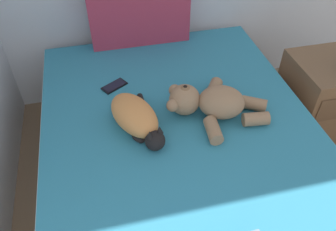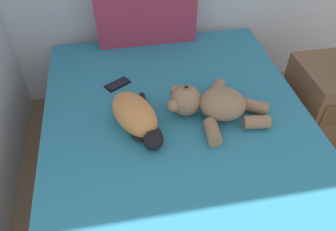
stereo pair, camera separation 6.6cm
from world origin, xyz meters
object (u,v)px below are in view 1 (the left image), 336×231
object	(u,v)px
cell_phone	(114,86)
patterned_cushion	(139,6)
bed	(181,163)
cat	(136,117)
nightstand	(318,101)
teddy_bear	(211,102)

from	to	relation	value
cell_phone	patterned_cushion	bearing A→B (deg)	62.57
patterned_cushion	bed	bearing A→B (deg)	-86.58
cat	cell_phone	xyz separation A→B (m)	(-0.07, 0.37, -0.07)
cat	nightstand	world-z (taller)	cat
bed	nightstand	world-z (taller)	nightstand
bed	patterned_cushion	xyz separation A→B (m)	(-0.05, 0.91, 0.53)
cat	teddy_bear	xyz separation A→B (m)	(0.40, 0.02, 0.01)
bed	patterned_cushion	distance (m)	1.05
bed	patterned_cushion	bearing A→B (deg)	93.42
bed	nightstand	distance (m)	1.05
patterned_cushion	teddy_bear	xyz separation A→B (m)	(0.23, -0.82, -0.18)
cell_phone	teddy_bear	bearing A→B (deg)	-36.37
teddy_bear	nightstand	world-z (taller)	teddy_bear
patterned_cushion	cat	size ratio (longest dim) A/B	1.50
bed	nightstand	xyz separation A→B (m)	(1.02, 0.28, 0.04)
cell_phone	bed	bearing A→B (deg)	-56.27
teddy_bear	cell_phone	xyz separation A→B (m)	(-0.47, 0.35, -0.07)
teddy_bear	cell_phone	bearing A→B (deg)	143.63
cell_phone	nightstand	size ratio (longest dim) A/B	0.27
bed	cell_phone	size ratio (longest dim) A/B	12.16
nightstand	bed	bearing A→B (deg)	-164.87
teddy_bear	cell_phone	distance (m)	0.59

